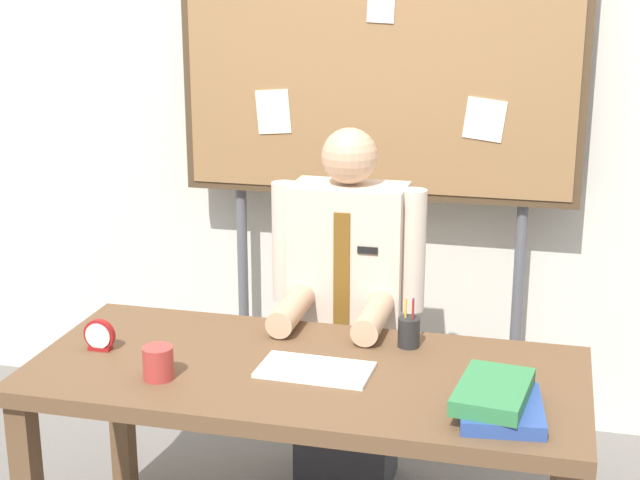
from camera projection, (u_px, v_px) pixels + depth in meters
back_wall at (386, 102)px, 3.89m from camera, size 6.40×0.08×2.70m
desk at (306, 395)px, 2.88m from camera, size 1.67×0.75×0.73m
person at (347, 329)px, 3.43m from camera, size 0.55×0.56×1.36m
bulletin_board at (378, 72)px, 3.66m from camera, size 1.58×0.09×2.04m
book_stack at (497, 400)px, 2.55m from camera, size 0.26×0.32×0.08m
open_notebook at (315, 370)px, 2.83m from camera, size 0.34×0.20×0.01m
desk_clock at (99, 336)px, 2.98m from camera, size 0.10×0.04×0.10m
coffee_mug at (158, 363)px, 2.77m from camera, size 0.09×0.09×0.10m
pen_holder at (409, 332)px, 3.00m from camera, size 0.07×0.07×0.16m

